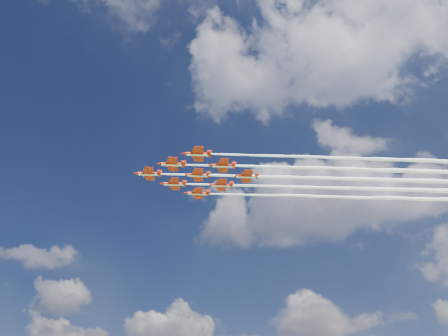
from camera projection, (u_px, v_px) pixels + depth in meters
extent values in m
cylinder|color=red|center=(148.00, 174.00, 158.12)|extent=(7.38, 4.40, 1.06)
cone|color=red|center=(135.00, 173.00, 157.93)|extent=(2.20, 1.81, 1.06)
cone|color=red|center=(161.00, 174.00, 158.31)|extent=(1.73, 1.51, 0.96)
ellipsoid|color=black|center=(143.00, 173.00, 158.28)|extent=(2.19, 1.68, 0.69)
cube|color=red|center=(150.00, 174.00, 158.12)|extent=(6.73, 9.32, 0.14)
cube|color=red|center=(159.00, 174.00, 158.28)|extent=(2.76, 3.71, 0.12)
cube|color=red|center=(160.00, 172.00, 158.76)|extent=(1.44, 0.81, 1.74)
cube|color=silver|center=(148.00, 175.00, 157.86)|extent=(6.86, 4.01, 0.12)
cylinder|color=red|center=(172.00, 164.00, 152.90)|extent=(7.38, 4.40, 1.06)
cone|color=red|center=(158.00, 164.00, 152.71)|extent=(2.20, 1.81, 1.06)
cone|color=red|center=(185.00, 165.00, 153.09)|extent=(1.73, 1.51, 0.96)
ellipsoid|color=black|center=(167.00, 163.00, 153.06)|extent=(2.19, 1.68, 0.69)
cube|color=red|center=(173.00, 164.00, 152.90)|extent=(6.73, 9.32, 0.14)
cube|color=red|center=(183.00, 165.00, 153.06)|extent=(2.76, 3.71, 0.12)
cube|color=red|center=(184.00, 162.00, 153.54)|extent=(1.44, 0.81, 1.74)
cube|color=silver|center=(172.00, 165.00, 152.64)|extent=(6.86, 4.01, 0.12)
cylinder|color=red|center=(174.00, 184.00, 164.07)|extent=(7.38, 4.40, 1.06)
cone|color=red|center=(161.00, 184.00, 163.87)|extent=(2.20, 1.81, 1.06)
cone|color=red|center=(186.00, 184.00, 164.26)|extent=(1.73, 1.51, 0.96)
ellipsoid|color=black|center=(169.00, 183.00, 164.23)|extent=(2.19, 1.68, 0.69)
cube|color=red|center=(175.00, 184.00, 164.06)|extent=(6.73, 9.32, 0.14)
cube|color=red|center=(184.00, 184.00, 164.23)|extent=(2.76, 3.71, 0.12)
cube|color=red|center=(185.00, 182.00, 164.71)|extent=(1.44, 0.81, 1.74)
cube|color=silver|center=(174.00, 185.00, 163.81)|extent=(6.86, 4.01, 0.12)
cylinder|color=red|center=(197.00, 154.00, 147.68)|extent=(7.38, 4.40, 1.06)
cone|color=red|center=(183.00, 154.00, 147.49)|extent=(2.20, 1.81, 1.06)
cone|color=red|center=(211.00, 154.00, 147.87)|extent=(1.73, 1.51, 0.96)
ellipsoid|color=black|center=(192.00, 153.00, 147.84)|extent=(2.19, 1.68, 0.69)
cube|color=red|center=(199.00, 154.00, 147.68)|extent=(6.73, 9.32, 0.14)
cube|color=red|center=(209.00, 154.00, 147.84)|extent=(2.76, 3.71, 0.12)
cube|color=red|center=(209.00, 152.00, 148.32)|extent=(1.44, 0.81, 1.74)
cube|color=silver|center=(197.00, 155.00, 147.42)|extent=(6.86, 4.01, 0.12)
cylinder|color=red|center=(197.00, 175.00, 158.85)|extent=(7.38, 4.40, 1.06)
cone|color=red|center=(184.00, 175.00, 158.65)|extent=(2.20, 1.81, 1.06)
cone|color=red|center=(210.00, 175.00, 159.04)|extent=(1.73, 1.51, 0.96)
ellipsoid|color=black|center=(192.00, 174.00, 159.01)|extent=(2.19, 1.68, 0.69)
cube|color=red|center=(199.00, 175.00, 158.84)|extent=(6.73, 9.32, 0.14)
cube|color=red|center=(208.00, 175.00, 159.01)|extent=(2.76, 3.71, 0.12)
cube|color=red|center=(209.00, 173.00, 159.49)|extent=(1.44, 0.81, 1.74)
cube|color=silver|center=(197.00, 176.00, 158.59)|extent=(6.86, 4.01, 0.12)
cylinder|color=red|center=(198.00, 193.00, 170.02)|extent=(7.38, 4.40, 1.06)
cone|color=red|center=(185.00, 193.00, 169.82)|extent=(2.20, 1.81, 1.06)
cone|color=red|center=(209.00, 194.00, 170.20)|extent=(1.73, 1.51, 0.96)
ellipsoid|color=black|center=(193.00, 192.00, 170.18)|extent=(2.19, 1.68, 0.69)
cube|color=red|center=(199.00, 193.00, 170.01)|extent=(6.73, 9.32, 0.14)
cube|color=red|center=(207.00, 194.00, 170.18)|extent=(2.76, 3.71, 0.12)
cube|color=red|center=(208.00, 192.00, 170.66)|extent=(1.44, 0.81, 1.74)
cube|color=silver|center=(198.00, 194.00, 169.76)|extent=(6.86, 4.01, 0.12)
cylinder|color=red|center=(223.00, 166.00, 153.63)|extent=(7.38, 4.40, 1.06)
cone|color=red|center=(209.00, 165.00, 153.43)|extent=(2.20, 1.81, 1.06)
cone|color=red|center=(236.00, 166.00, 153.82)|extent=(1.73, 1.51, 0.96)
ellipsoid|color=black|center=(217.00, 164.00, 153.79)|extent=(2.19, 1.68, 0.69)
cube|color=red|center=(224.00, 166.00, 153.62)|extent=(6.73, 9.32, 0.14)
cube|color=red|center=(234.00, 166.00, 153.79)|extent=(2.76, 3.71, 0.12)
cube|color=red|center=(234.00, 164.00, 154.27)|extent=(1.44, 0.81, 1.74)
cube|color=silver|center=(223.00, 167.00, 153.37)|extent=(6.86, 4.01, 0.12)
cylinder|color=red|center=(221.00, 185.00, 164.80)|extent=(7.38, 4.40, 1.06)
cone|color=red|center=(208.00, 185.00, 164.60)|extent=(2.20, 1.81, 1.06)
cone|color=red|center=(233.00, 185.00, 164.98)|extent=(1.73, 1.51, 0.96)
ellipsoid|color=black|center=(216.00, 184.00, 164.96)|extent=(2.19, 1.68, 0.69)
cube|color=red|center=(222.00, 185.00, 164.79)|extent=(6.73, 9.32, 0.14)
cube|color=red|center=(231.00, 185.00, 164.96)|extent=(2.76, 3.71, 0.12)
cube|color=red|center=(232.00, 183.00, 165.44)|extent=(1.44, 0.81, 1.74)
cube|color=silver|center=(221.00, 186.00, 164.53)|extent=(6.86, 4.01, 0.12)
cylinder|color=red|center=(246.00, 176.00, 159.58)|extent=(7.38, 4.40, 1.06)
cone|color=red|center=(233.00, 176.00, 159.38)|extent=(2.20, 1.81, 1.06)
cone|color=red|center=(258.00, 177.00, 159.76)|extent=(1.73, 1.51, 0.96)
ellipsoid|color=black|center=(241.00, 175.00, 159.74)|extent=(2.19, 1.68, 0.69)
cube|color=red|center=(247.00, 176.00, 159.57)|extent=(6.73, 9.32, 0.14)
cube|color=red|center=(257.00, 177.00, 159.74)|extent=(2.76, 3.71, 0.12)
cube|color=red|center=(257.00, 175.00, 160.22)|extent=(1.44, 0.81, 1.74)
cube|color=silver|center=(246.00, 177.00, 159.31)|extent=(6.86, 4.01, 0.12)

